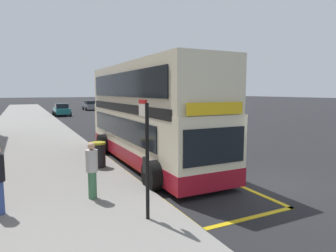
% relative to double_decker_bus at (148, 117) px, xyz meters
% --- Properties ---
extents(ground_plane, '(260.00, 260.00, 0.00)m').
position_rel_double_decker_bus_xyz_m(ground_plane, '(2.46, 27.28, -2.06)').
color(ground_plane, black).
extents(pavement_near, '(6.00, 76.00, 0.14)m').
position_rel_double_decker_bus_xyz_m(pavement_near, '(-4.54, 27.28, -1.99)').
color(pavement_near, gray).
rests_on(pavement_near, ground).
extents(double_decker_bus, '(3.20, 10.34, 4.40)m').
position_rel_double_decker_bus_xyz_m(double_decker_bus, '(0.00, 0.00, 0.00)').
color(double_decker_bus, beige).
rests_on(double_decker_bus, ground).
extents(bus_bay_markings, '(3.11, 13.29, 0.01)m').
position_rel_double_decker_bus_xyz_m(bus_bay_markings, '(0.01, -0.16, -2.06)').
color(bus_bay_markings, gold).
rests_on(bus_bay_markings, ground).
extents(bus_stop_sign, '(0.09, 0.51, 2.88)m').
position_rel_double_decker_bus_xyz_m(bus_stop_sign, '(-2.45, -5.79, -0.25)').
color(bus_stop_sign, black).
rests_on(bus_stop_sign, pavement_near).
extents(parked_car_grey_kerbside, '(2.09, 4.20, 1.62)m').
position_rel_double_decker_bus_xyz_m(parked_car_grey_kerbside, '(5.46, 39.02, -1.26)').
color(parked_car_grey_kerbside, slate).
rests_on(parked_car_grey_kerbside, ground).
extents(parked_car_teal_distant, '(2.09, 4.20, 1.62)m').
position_rel_double_decker_bus_xyz_m(parked_car_teal_distant, '(-0.36, 28.80, -1.26)').
color(parked_car_teal_distant, '#196066').
rests_on(parked_car_teal_distant, ground).
extents(pedestrian_waiting_near_sign, '(0.34, 0.34, 1.64)m').
position_rel_double_decker_bus_xyz_m(pedestrian_waiting_near_sign, '(-3.35, -3.88, -1.04)').
color(pedestrian_waiting_near_sign, '#3F724C').
rests_on(pedestrian_waiting_near_sign, pavement_near).
extents(litter_bin, '(0.60, 0.60, 1.03)m').
position_rel_double_decker_bus_xyz_m(litter_bin, '(-2.36, -0.39, -1.41)').
color(litter_bin, black).
rests_on(litter_bin, pavement_near).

